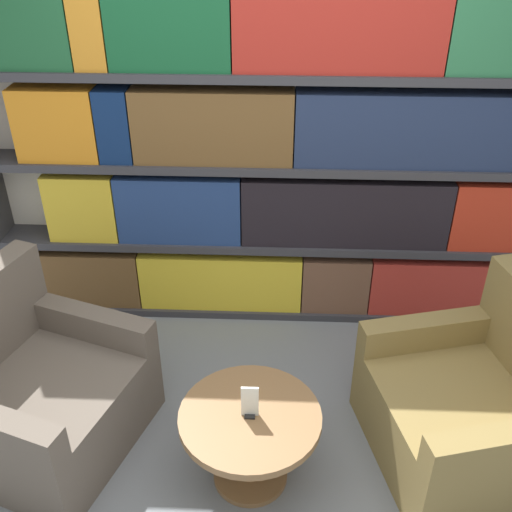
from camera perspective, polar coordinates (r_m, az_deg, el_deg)
name	(u,v)px	position (r m, az deg, el deg)	size (l,w,h in m)	color
ground_plane	(259,490)	(3.15, 0.33, -21.43)	(14.00, 14.00, 0.00)	slate
bookshelf	(271,166)	(3.68, 1.48, 8.57)	(3.54, 0.30, 2.17)	silver
armchair_left	(39,395)	(3.34, -19.96, -12.32)	(1.07, 1.11, 0.90)	brown
armchair_right	(472,410)	(3.26, 19.87, -13.59)	(1.02, 1.06, 0.90)	olive
coffee_table	(250,433)	(2.96, -0.57, -16.51)	(0.67, 0.67, 0.44)	brown
table_sign	(250,403)	(2.81, -0.59, -13.85)	(0.08, 0.06, 0.17)	black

